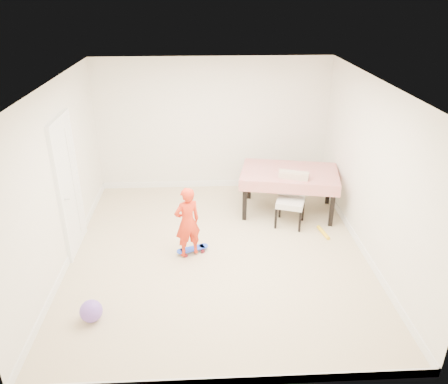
{
  "coord_description": "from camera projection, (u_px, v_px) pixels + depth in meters",
  "views": [
    {
      "loc": [
        -0.2,
        -5.72,
        3.77
      ],
      "look_at": [
        0.1,
        0.2,
        0.95
      ],
      "focal_mm": 35.0,
      "sensor_mm": 36.0,
      "label": 1
    }
  ],
  "objects": [
    {
      "name": "foam_toy",
      "position": [
        323.0,
        232.0,
        7.28
      ],
      "size": [
        0.13,
        0.4,
        0.06
      ],
      "primitive_type": "cylinder",
      "rotation": [
        1.57,
        0.0,
        0.18
      ],
      "color": "yellow",
      "rests_on": "ground"
    },
    {
      "name": "ceiling",
      "position": [
        217.0,
        86.0,
        5.68
      ],
      "size": [
        4.5,
        5.0,
        0.04
      ],
      "primitive_type": "cube",
      "color": "white",
      "rests_on": "wall_back"
    },
    {
      "name": "balloon",
      "position": [
        91.0,
        311.0,
        5.37
      ],
      "size": [
        0.28,
        0.28,
        0.28
      ],
      "primitive_type": "sphere",
      "color": "#7A52C7",
      "rests_on": "ground"
    },
    {
      "name": "baseboard_right",
      "position": [
        360.0,
        245.0,
        6.86
      ],
      "size": [
        0.02,
        5.0,
        0.12
      ],
      "primitive_type": "cube",
      "color": "white",
      "rests_on": "ground"
    },
    {
      "name": "baseboard_front",
      "position": [
        228.0,
        381.0,
        4.52
      ],
      "size": [
        4.5,
        0.02,
        0.12
      ],
      "primitive_type": "cube",
      "color": "white",
      "rests_on": "ground"
    },
    {
      "name": "skateboard",
      "position": [
        193.0,
        250.0,
        6.78
      ],
      "size": [
        0.54,
        0.36,
        0.08
      ],
      "primitive_type": null,
      "rotation": [
        0.0,
        0.0,
        0.37
      ],
      "color": "blue",
      "rests_on": "ground"
    },
    {
      "name": "dining_chair",
      "position": [
        291.0,
        201.0,
        7.4
      ],
      "size": [
        0.67,
        0.72,
        0.92
      ],
      "primitive_type": null,
      "rotation": [
        0.0,
        0.0,
        -0.34
      ],
      "color": "white",
      "rests_on": "ground"
    },
    {
      "name": "wall_back",
      "position": [
        213.0,
        125.0,
        8.46
      ],
      "size": [
        4.5,
        0.04,
        2.6
      ],
      "primitive_type": "cube",
      "color": "silver",
      "rests_on": "ground"
    },
    {
      "name": "baseboard_left",
      "position": [
        72.0,
        254.0,
        6.66
      ],
      "size": [
        0.02,
        5.0,
        0.12
      ],
      "primitive_type": "cube",
      "color": "white",
      "rests_on": "ground"
    },
    {
      "name": "dining_table",
      "position": [
        288.0,
        191.0,
        7.87
      ],
      "size": [
        1.86,
        1.37,
        0.79
      ],
      "primitive_type": null,
      "rotation": [
        0.0,
        0.0,
        -0.2
      ],
      "color": "red",
      "rests_on": "ground"
    },
    {
      "name": "wall_front",
      "position": [
        228.0,
        283.0,
        3.99
      ],
      "size": [
        4.5,
        0.04,
        2.6
      ],
      "primitive_type": "cube",
      "color": "silver",
      "rests_on": "ground"
    },
    {
      "name": "baseboard_back",
      "position": [
        213.0,
        183.0,
        9.01
      ],
      "size": [
        4.5,
        0.02,
        0.12
      ],
      "primitive_type": "cube",
      "color": "white",
      "rests_on": "ground"
    },
    {
      "name": "child",
      "position": [
        187.0,
        224.0,
        6.48
      ],
      "size": [
        0.48,
        0.42,
        1.11
      ],
      "primitive_type": "imported",
      "rotation": [
        0.0,
        0.0,
        3.59
      ],
      "color": "red",
      "rests_on": "ground"
    },
    {
      "name": "ground",
      "position": [
        218.0,
        253.0,
        6.79
      ],
      "size": [
        5.0,
        5.0,
        0.0
      ],
      "primitive_type": "plane",
      "color": "#C4B088",
      "rests_on": "ground"
    },
    {
      "name": "wall_right",
      "position": [
        371.0,
        173.0,
        6.33
      ],
      "size": [
        0.04,
        5.0,
        2.6
      ],
      "primitive_type": "cube",
      "color": "silver",
      "rests_on": "ground"
    },
    {
      "name": "door",
      "position": [
        69.0,
        188.0,
        6.51
      ],
      "size": [
        0.11,
        0.94,
        2.11
      ],
      "primitive_type": "cube",
      "color": "white",
      "rests_on": "ground"
    },
    {
      "name": "wall_left",
      "position": [
        59.0,
        179.0,
        6.12
      ],
      "size": [
        0.04,
        5.0,
        2.6
      ],
      "primitive_type": "cube",
      "color": "silver",
      "rests_on": "ground"
    }
  ]
}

